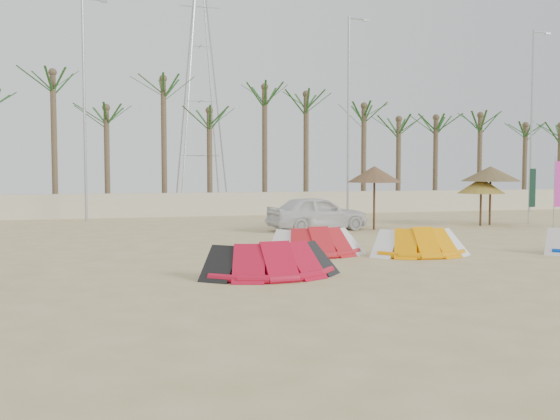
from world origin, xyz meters
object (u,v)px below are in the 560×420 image
object	(u,v)px
kite_red_mid	(269,258)
parasol_mid	(481,186)
parasol_left	(374,174)
parasol_right	(491,174)
kite_red_right	(314,241)
car	(317,213)
kite_orange	(416,241)

from	to	relation	value
kite_red_mid	parasol_mid	size ratio (longest dim) A/B	1.54
parasol_left	parasol_right	world-z (taller)	parasol_right
parasol_right	parasol_mid	bearing A→B (deg)	-157.35
kite_red_right	car	bearing A→B (deg)	69.66
kite_orange	parasol_left	distance (m)	8.30
parasol_left	car	world-z (taller)	parasol_left
parasol_mid	parasol_right	distance (m)	0.92
parasol_left	car	bearing A→B (deg)	170.89
kite_red_mid	car	world-z (taller)	car
kite_orange	parasol_left	bearing A→B (deg)	74.15
parasol_mid	car	size ratio (longest dim) A/B	0.51
parasol_mid	car	xyz separation A→B (m)	(-7.88, 0.05, -1.10)
kite_orange	parasol_mid	world-z (taller)	parasol_mid
kite_red_mid	kite_orange	world-z (taller)	same
kite_orange	car	distance (m)	8.16
car	kite_red_mid	bearing A→B (deg)	147.01
parasol_mid	parasol_right	xyz separation A→B (m)	(0.68, 0.29, 0.54)
parasol_right	kite_red_right	bearing A→B (deg)	-146.52
parasol_right	kite_red_mid	bearing A→B (deg)	-141.72
kite_red_mid	parasol_left	size ratio (longest dim) A/B	1.24
kite_red_mid	kite_red_right	distance (m)	3.96
kite_red_right	parasol_mid	xyz separation A→B (m)	(10.55, 7.14, 1.42)
kite_red_mid	parasol_mid	distance (m)	16.56
kite_orange	parasol_mid	xyz separation A→B (m)	(7.66, 8.10, 1.42)
kite_red_right	parasol_left	world-z (taller)	parasol_left
parasol_mid	car	distance (m)	7.96
kite_red_right	parasol_right	xyz separation A→B (m)	(11.23, 7.43, 1.96)
parasol_right	car	xyz separation A→B (m)	(-8.57, -0.23, -1.64)
kite_orange	parasol_mid	size ratio (longest dim) A/B	1.37
parasol_mid	kite_red_right	bearing A→B (deg)	-145.90
kite_red_right	car	world-z (taller)	car
parasol_mid	parasol_left	bearing A→B (deg)	-176.45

